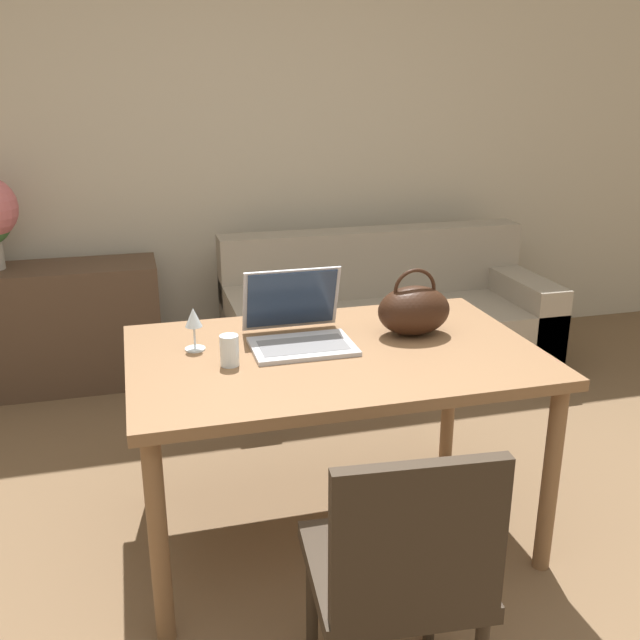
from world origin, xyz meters
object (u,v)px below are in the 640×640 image
object	(u,v)px
chair	(400,568)
couch	(386,327)
wine_glass	(194,321)
laptop	(297,324)
handbag	(414,310)
drinking_glass	(229,350)

from	to	relation	value
chair	couch	world-z (taller)	chair
chair	wine_glass	world-z (taller)	wine_glass
laptop	chair	bearing A→B (deg)	-88.54
chair	handbag	world-z (taller)	handbag
chair	drinking_glass	distance (m)	0.94
couch	wine_glass	bearing A→B (deg)	-133.18
chair	wine_glass	xyz separation A→B (m)	(-0.40, 1.02, 0.36)
drinking_glass	chair	bearing A→B (deg)	-70.29
handbag	couch	bearing A→B (deg)	73.49
laptop	drinking_glass	bearing A→B (deg)	-148.77
laptop	wine_glass	xyz separation A→B (m)	(-0.37, 0.01, 0.04)
couch	handbag	distance (m)	1.52
chair	drinking_glass	world-z (taller)	chair
wine_glass	handbag	world-z (taller)	handbag
drinking_glass	handbag	size ratio (longest dim) A/B	0.38
laptop	handbag	size ratio (longest dim) A/B	1.31
laptop	drinking_glass	xyz separation A→B (m)	(-0.28, -0.17, -0.02)
couch	laptop	distance (m)	1.64
chair	couch	xyz separation A→B (m)	(0.82, 2.32, -0.21)
chair	couch	distance (m)	2.46
laptop	couch	bearing A→B (deg)	57.23
wine_glass	handbag	xyz separation A→B (m)	(0.82, -0.05, -0.01)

